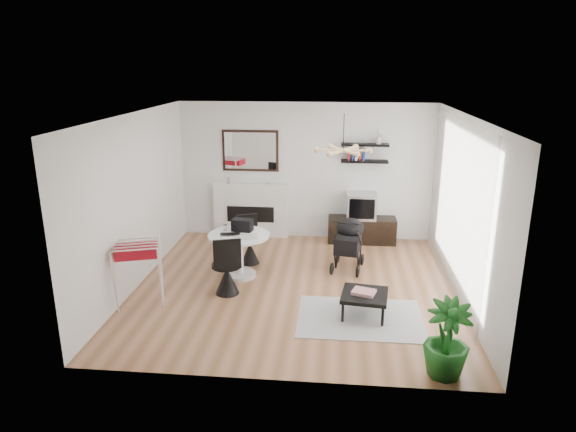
# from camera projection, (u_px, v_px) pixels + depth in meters

# --- Properties ---
(floor) EXTENTS (5.00, 5.00, 0.00)m
(floor) POSITION_uv_depth(u_px,v_px,m) (295.00, 287.00, 8.16)
(floor) COLOR brown
(floor) RESTS_ON ground
(ceiling) EXTENTS (5.00, 5.00, 0.00)m
(ceiling) POSITION_uv_depth(u_px,v_px,m) (296.00, 115.00, 7.37)
(ceiling) COLOR white
(ceiling) RESTS_ON wall_back
(wall_back) EXTENTS (5.00, 0.00, 5.00)m
(wall_back) POSITION_uv_depth(u_px,v_px,m) (306.00, 171.00, 10.15)
(wall_back) COLOR white
(wall_back) RESTS_ON floor
(wall_left) EXTENTS (0.00, 5.00, 5.00)m
(wall_left) POSITION_uv_depth(u_px,v_px,m) (136.00, 201.00, 8.00)
(wall_left) COLOR white
(wall_left) RESTS_ON floor
(wall_right) EXTENTS (0.00, 5.00, 5.00)m
(wall_right) POSITION_uv_depth(u_px,v_px,m) (465.00, 210.00, 7.53)
(wall_right) COLOR white
(wall_right) RESTS_ON floor
(sheer_curtain) EXTENTS (0.04, 3.60, 2.60)m
(sheer_curtain) POSITION_uv_depth(u_px,v_px,m) (455.00, 206.00, 7.73)
(sheer_curtain) COLOR white
(sheer_curtain) RESTS_ON wall_right
(fireplace) EXTENTS (1.50, 0.17, 2.16)m
(fireplace) POSITION_uv_depth(u_px,v_px,m) (251.00, 203.00, 10.37)
(fireplace) COLOR white
(fireplace) RESTS_ON floor
(shelf_lower) EXTENTS (0.90, 0.25, 0.04)m
(shelf_lower) POSITION_uv_depth(u_px,v_px,m) (364.00, 161.00, 9.84)
(shelf_lower) COLOR black
(shelf_lower) RESTS_ON wall_back
(shelf_upper) EXTENTS (0.90, 0.25, 0.04)m
(shelf_upper) POSITION_uv_depth(u_px,v_px,m) (365.00, 145.00, 9.75)
(shelf_upper) COLOR black
(shelf_upper) RESTS_ON wall_back
(pendant_lamp) EXTENTS (0.90, 0.90, 0.10)m
(pendant_lamp) POSITION_uv_depth(u_px,v_px,m) (343.00, 150.00, 7.75)
(pendant_lamp) COLOR #E3B677
(pendant_lamp) RESTS_ON ceiling
(tv_console) EXTENTS (1.32, 0.46, 0.50)m
(tv_console) POSITION_uv_depth(u_px,v_px,m) (362.00, 230.00, 10.13)
(tv_console) COLOR black
(tv_console) RESTS_ON floor
(crt_tv) EXTENTS (0.57, 0.50, 0.50)m
(crt_tv) POSITION_uv_depth(u_px,v_px,m) (361.00, 206.00, 9.99)
(crt_tv) COLOR #B7B6B8
(crt_tv) RESTS_ON tv_console
(dining_table) EXTENTS (1.01, 1.01, 0.74)m
(dining_table) POSITION_uv_depth(u_px,v_px,m) (239.00, 249.00, 8.43)
(dining_table) COLOR white
(dining_table) RESTS_ON floor
(laptop) EXTENTS (0.35, 0.27, 0.03)m
(laptop) POSITION_uv_depth(u_px,v_px,m) (230.00, 235.00, 8.29)
(laptop) COLOR black
(laptop) RESTS_ON dining_table
(black_bag) EXTENTS (0.36, 0.25, 0.20)m
(black_bag) POSITION_uv_depth(u_px,v_px,m) (242.00, 225.00, 8.52)
(black_bag) COLOR black
(black_bag) RESTS_ON dining_table
(newspaper) EXTENTS (0.37, 0.33, 0.01)m
(newspaper) POSITION_uv_depth(u_px,v_px,m) (247.00, 237.00, 8.23)
(newspaper) COLOR silver
(newspaper) RESTS_ON dining_table
(drinking_glass) EXTENTS (0.06, 0.06, 0.10)m
(drinking_glass) POSITION_uv_depth(u_px,v_px,m) (225.00, 228.00, 8.54)
(drinking_glass) COLOR white
(drinking_glass) RESTS_ON dining_table
(chair_far) EXTENTS (0.45, 0.46, 0.85)m
(chair_far) POSITION_uv_depth(u_px,v_px,m) (250.00, 248.00, 9.06)
(chair_far) COLOR black
(chair_far) RESTS_ON floor
(chair_near) EXTENTS (0.49, 0.50, 0.95)m
(chair_near) POSITION_uv_depth(u_px,v_px,m) (227.00, 276.00, 7.84)
(chair_near) COLOR black
(chair_near) RESTS_ON floor
(drying_rack) EXTENTS (0.82, 0.79, 0.99)m
(drying_rack) POSITION_uv_depth(u_px,v_px,m) (139.00, 273.00, 7.36)
(drying_rack) COLOR white
(drying_rack) RESTS_ON floor
(stroller) EXTENTS (0.61, 0.84, 0.97)m
(stroller) POSITION_uv_depth(u_px,v_px,m) (348.00, 245.00, 8.79)
(stroller) COLOR black
(stroller) RESTS_ON floor
(rug) EXTENTS (1.73, 1.25, 0.01)m
(rug) POSITION_uv_depth(u_px,v_px,m) (360.00, 318.00, 7.16)
(rug) COLOR #A9A9A9
(rug) RESTS_ON floor
(coffee_table) EXTENTS (0.70, 0.70, 0.32)m
(coffee_table) POSITION_uv_depth(u_px,v_px,m) (365.00, 296.00, 7.17)
(coffee_table) COLOR black
(coffee_table) RESTS_ON rug
(magazines) EXTENTS (0.37, 0.33, 0.04)m
(magazines) POSITION_uv_depth(u_px,v_px,m) (364.00, 292.00, 7.15)
(magazines) COLOR #BF2F34
(magazines) RESTS_ON coffee_table
(potted_plant) EXTENTS (0.53, 0.53, 0.92)m
(potted_plant) POSITION_uv_depth(u_px,v_px,m) (447.00, 339.00, 5.74)
(potted_plant) COLOR #185619
(potted_plant) RESTS_ON floor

